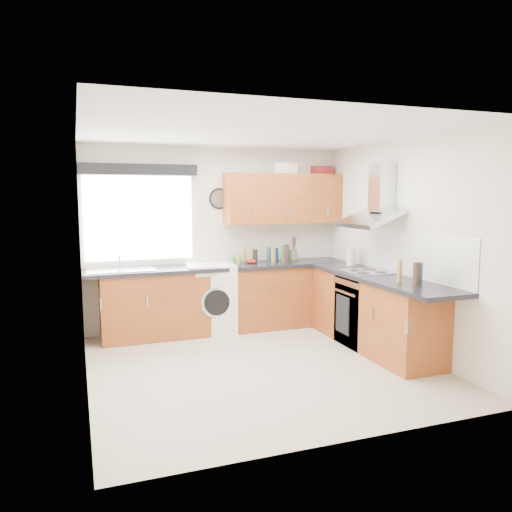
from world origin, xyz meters
name	(u,v)px	position (x,y,z in m)	size (l,w,h in m)	color
ground_plane	(261,366)	(0.00, 0.00, 0.00)	(3.60, 3.60, 0.00)	beige
ceiling	(261,132)	(0.00, 0.00, 2.50)	(3.60, 3.60, 0.02)	white
wall_back	(216,238)	(0.00, 1.80, 1.25)	(3.60, 0.02, 2.50)	silver
wall_front	(348,280)	(0.00, -1.80, 1.25)	(3.60, 0.02, 2.50)	silver
wall_left	(82,260)	(-1.80, 0.00, 1.25)	(0.02, 3.60, 2.50)	silver
wall_right	(403,246)	(1.80, 0.00, 1.25)	(0.02, 3.60, 2.50)	silver
window	(139,218)	(-1.05, 1.79, 1.55)	(1.40, 0.02, 1.10)	white
window_blind	(139,169)	(-1.05, 1.70, 2.18)	(1.50, 0.18, 0.14)	black
splashback	(387,250)	(1.79, 0.30, 1.18)	(0.01, 3.00, 0.54)	white
base_cab_back	(215,300)	(-0.10, 1.51, 0.43)	(3.00, 0.58, 0.86)	brown
base_cab_corner	(321,293)	(1.50, 1.50, 0.43)	(0.60, 0.60, 0.86)	brown
base_cab_right	(373,313)	(1.51, 0.15, 0.43)	(0.58, 2.10, 0.86)	brown
worktop_back	(222,267)	(0.00, 1.50, 0.89)	(3.60, 0.62, 0.05)	black
worktop_right	(381,278)	(1.50, 0.00, 0.89)	(0.62, 2.42, 0.05)	black
sink	(121,267)	(-1.33, 1.50, 0.95)	(0.84, 0.46, 0.10)	silver
oven	(366,311)	(1.50, 0.30, 0.42)	(0.56, 0.58, 0.85)	black
hob_plate	(367,272)	(1.50, 0.30, 0.92)	(0.52, 0.52, 0.01)	silver
extractor_hood	(376,202)	(1.60, 0.30, 1.77)	(0.52, 0.78, 0.66)	silver
upper_cabinets	(284,199)	(0.95, 1.62, 1.80)	(1.70, 0.35, 0.70)	brown
washing_machine	(211,298)	(-0.16, 1.52, 0.47)	(0.63, 0.61, 0.93)	white
wall_clock	(220,199)	(0.05, 1.78, 1.80)	(0.30, 0.30, 0.04)	black
casserole	(282,169)	(0.96, 1.72, 2.23)	(0.36, 0.26, 0.15)	white
storage_box	(322,170)	(1.60, 1.72, 2.21)	(0.26, 0.22, 0.12)	maroon
utensil_pot	(294,255)	(1.15, 1.70, 0.98)	(0.10, 0.10, 0.14)	slate
kitchen_roll	(351,256)	(1.62, 0.89, 1.04)	(0.12, 0.12, 0.25)	white
tomato_cluster	(252,261)	(0.43, 1.52, 0.94)	(0.13, 0.13, 0.06)	#AA200E
jar_0	(252,256)	(0.45, 1.55, 1.02)	(0.06, 0.06, 0.21)	olive
jar_1	(276,254)	(0.87, 1.69, 1.00)	(0.04, 0.04, 0.18)	#1D1547
jar_2	(284,254)	(0.86, 1.40, 1.03)	(0.06, 0.06, 0.24)	#1C4E1F
jar_3	(269,254)	(0.71, 1.59, 1.02)	(0.06, 0.06, 0.21)	navy
jar_4	(245,256)	(0.36, 1.61, 1.00)	(0.04, 0.04, 0.19)	olive
jar_5	(276,255)	(0.86, 1.68, 1.00)	(0.06, 0.06, 0.17)	navy
jar_6	(287,254)	(0.90, 1.39, 1.04)	(0.07, 0.07, 0.26)	#451820
jar_7	(289,256)	(0.95, 1.44, 1.00)	(0.07, 0.07, 0.17)	#1C4719
jar_8	(238,260)	(0.23, 1.50, 0.97)	(0.07, 0.07, 0.12)	olive
jar_9	(235,260)	(0.19, 1.53, 0.97)	(0.07, 0.07, 0.12)	#22561E
jar_10	(255,256)	(0.48, 1.52, 1.00)	(0.07, 0.07, 0.19)	black
jar_11	(273,256)	(0.75, 1.52, 1.00)	(0.07, 0.07, 0.19)	olive
bottle_0	(420,274)	(1.55, -0.65, 1.03)	(0.05, 0.05, 0.24)	navy
bottle_1	(415,274)	(1.54, -0.57, 1.02)	(0.05, 0.05, 0.23)	#5F1415
bottle_2	(417,274)	(1.48, -0.69, 1.04)	(0.07, 0.07, 0.25)	#31261B
bottle_3	(400,271)	(1.46, -0.41, 1.03)	(0.06, 0.06, 0.25)	olive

